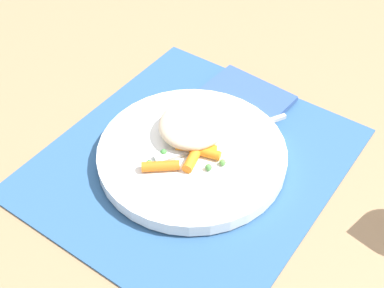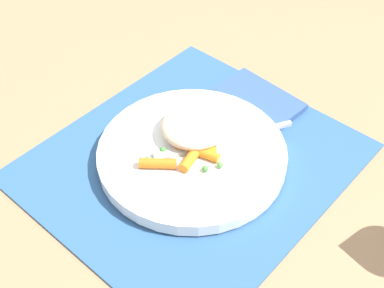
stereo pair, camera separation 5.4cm
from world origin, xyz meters
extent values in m
plane|color=#997551|center=(0.00, 0.00, 0.00)|extent=(2.40, 2.40, 0.00)
cube|color=#2D5684|center=(0.00, 0.00, 0.00)|extent=(0.40, 0.36, 0.01)
cylinder|color=white|center=(0.00, 0.00, 0.02)|extent=(0.25, 0.25, 0.02)
ellipsoid|color=beige|center=(-0.03, -0.02, 0.04)|extent=(0.10, 0.09, 0.03)
cylinder|color=orange|center=(0.05, -0.01, 0.03)|extent=(0.04, 0.05, 0.01)
cylinder|color=orange|center=(0.02, 0.01, 0.03)|extent=(0.04, 0.02, 0.01)
cylinder|color=orange|center=(0.00, 0.01, 0.03)|extent=(0.04, 0.05, 0.01)
cylinder|color=orange|center=(0.00, 0.02, 0.03)|extent=(0.02, 0.05, 0.01)
sphere|color=#49913A|center=(0.04, 0.00, 0.03)|extent=(0.01, 0.01, 0.01)
sphere|color=#458E3E|center=(-0.01, -0.01, 0.03)|extent=(0.01, 0.01, 0.01)
sphere|color=green|center=(0.05, -0.03, 0.03)|extent=(0.01, 0.01, 0.01)
sphere|color=#4FA235|center=(-0.01, 0.00, 0.03)|extent=(0.01, 0.01, 0.01)
sphere|color=#599B43|center=(0.00, 0.05, 0.03)|extent=(0.01, 0.01, 0.01)
sphere|color=#56A739|center=(0.02, 0.01, 0.03)|extent=(0.01, 0.01, 0.01)
sphere|color=#408F3E|center=(0.03, -0.02, 0.03)|extent=(0.01, 0.01, 0.01)
sphere|color=#479131|center=(0.04, 0.00, 0.03)|extent=(0.01, 0.01, 0.01)
sphere|color=#4C8E41|center=(0.02, 0.04, 0.03)|extent=(0.01, 0.01, 0.01)
cube|color=silver|center=(0.03, -0.01, 0.03)|extent=(0.05, 0.04, 0.01)
cube|color=silver|center=(-0.06, 0.03, 0.03)|extent=(0.14, 0.08, 0.01)
cube|color=#33518C|center=(-0.15, -0.01, 0.01)|extent=(0.09, 0.13, 0.01)
camera|label=1|loc=(0.40, 0.28, 0.52)|focal=49.25mm
camera|label=2|loc=(0.37, 0.32, 0.52)|focal=49.25mm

